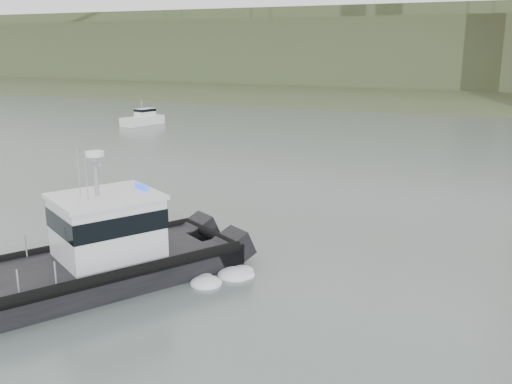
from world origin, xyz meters
TOP-DOWN VIEW (x-y plane):
  - ground at (0.00, 0.00)m, footprint 400.00×400.00m
  - headlands at (0.00, 125.50)m, footprint 500.00×105.36m
  - patrol_boat at (-1.78, 1.11)m, footprint 9.95×12.95m
  - motorboat at (-30.09, 44.18)m, footprint 3.37×6.25m

SIDE VIEW (x-z plane):
  - ground at x=0.00m, z-range 0.00..0.00m
  - motorboat at x=-30.09m, z-range -0.82..2.45m
  - patrol_boat at x=-1.78m, z-range -1.49..4.49m
  - headlands at x=0.00m, z-range -6.52..20.61m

